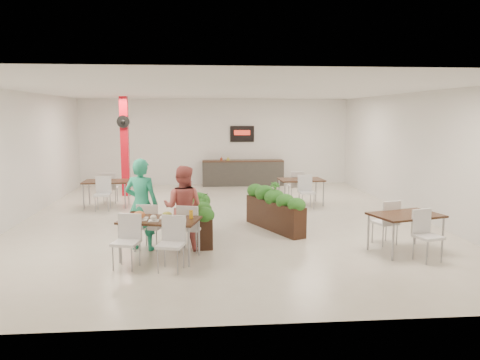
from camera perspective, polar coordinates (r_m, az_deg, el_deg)
name	(u,v)px	position (r m, az deg, el deg)	size (l,w,h in m)	color
ground	(224,219)	(11.87, -1.96, -4.81)	(12.00, 12.00, 0.00)	beige
room_shell	(224,140)	(11.59, -2.01, 4.90)	(10.10, 12.10, 3.22)	white
red_column	(125,145)	(15.57, -13.86, 4.14)	(0.40, 0.41, 3.20)	red
service_counter	(243,172)	(17.42, 0.34, 0.96)	(3.00, 0.64, 2.20)	#302E2B
main_table	(159,225)	(8.67, -9.82, -5.45)	(1.59, 1.88, 0.92)	black
diner_man	(141,204)	(9.29, -11.92, -2.93)	(0.66, 0.43, 1.80)	#26A57D
diner_woman	(183,208)	(9.24, -6.97, -3.35)	(0.80, 0.63, 1.65)	#CF605C
planter_left	(201,215)	(9.98, -4.75, -4.31)	(0.51, 1.92, 1.00)	black
planter_right	(274,208)	(10.76, 4.23, -3.39)	(1.12, 1.97, 1.10)	black
side_table_a	(106,185)	(13.91, -15.98, -0.56)	(1.27, 1.62, 0.92)	black
side_table_b	(301,183)	(13.84, 7.44, -0.35)	(1.31, 1.64, 0.92)	black
side_table_c	(406,220)	(9.52, 19.55, -4.62)	(1.46, 1.67, 0.92)	black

